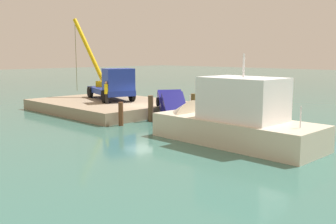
{
  "coord_description": "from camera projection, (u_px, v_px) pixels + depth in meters",
  "views": [
    {
      "loc": [
        21.99,
        -19.27,
        4.65
      ],
      "look_at": [
        2.19,
        0.63,
        0.51
      ],
      "focal_mm": 41.87,
      "sensor_mm": 36.0,
      "label": 1
    }
  ],
  "objects": [
    {
      "name": "ground",
      "position": [
        142.0,
        117.0,
        29.53
      ],
      "size": [
        200.0,
        200.0,
        0.0
      ],
      "primitive_type": "plane",
      "color": "#386B60"
    },
    {
      "name": "dock",
      "position": [
        107.0,
        106.0,
        32.52
      ],
      "size": [
        11.72,
        8.88,
        0.85
      ],
      "primitive_type": "cube",
      "color": "gray",
      "rests_on": "ground"
    },
    {
      "name": "crane_truck",
      "position": [
        112.0,
        84.0,
        32.61
      ],
      "size": [
        8.57,
        4.16,
        7.08
      ],
      "color": "navy",
      "rests_on": "dock"
    },
    {
      "name": "dock_worker",
      "position": [
        107.0,
        92.0,
        30.29
      ],
      "size": [
        0.34,
        0.34,
        1.76
      ],
      "color": "black",
      "rests_on": "dock"
    },
    {
      "name": "salvaged_car",
      "position": [
        174.0,
        112.0,
        27.36
      ],
      "size": [
        4.29,
        3.67,
        3.24
      ],
      "color": "navy",
      "rests_on": "ground"
    },
    {
      "name": "moored_yacht",
      "position": [
        215.0,
        126.0,
        21.49
      ],
      "size": [
        10.74,
        3.53,
        6.05
      ],
      "color": "beige",
      "rests_on": "ground"
    },
    {
      "name": "piling_near",
      "position": [
        121.0,
        114.0,
        25.67
      ],
      "size": [
        0.32,
        0.32,
        1.56
      ],
      "primitive_type": "cylinder",
      "color": "brown",
      "rests_on": "ground"
    },
    {
      "name": "piling_mid",
      "position": [
        151.0,
        108.0,
        27.33
      ],
      "size": [
        0.37,
        0.37,
        1.81
      ],
      "primitive_type": "cylinder",
      "color": "brown",
      "rests_on": "ground"
    },
    {
      "name": "piling_far",
      "position": [
        168.0,
        108.0,
        28.56
      ],
      "size": [
        0.37,
        0.37,
        1.54
      ],
      "primitive_type": "cylinder",
      "color": "brown",
      "rests_on": "ground"
    },
    {
      "name": "piling_end",
      "position": [
        193.0,
        104.0,
        30.48
      ],
      "size": [
        0.34,
        0.34,
        1.62
      ],
      "primitive_type": "cylinder",
      "color": "brown",
      "rests_on": "ground"
    }
  ]
}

